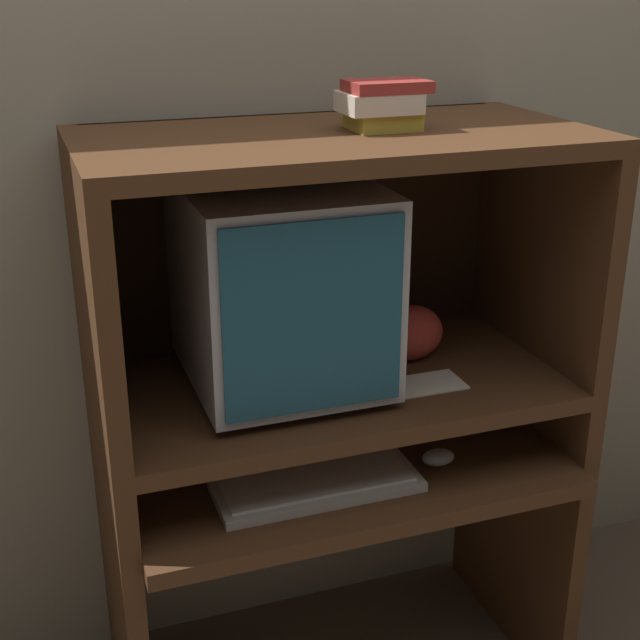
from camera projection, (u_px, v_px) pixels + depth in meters
wall_back at (287, 129)px, 2.05m from camera, size 6.00×0.06×2.60m
desk_base at (341, 547)px, 2.05m from camera, size 1.03×0.59×0.64m
desk_monitor_shelf at (335, 393)px, 1.96m from camera, size 1.03×0.54×0.17m
hutch_upper at (331, 212)px, 1.84m from camera, size 1.03×0.54×0.53m
crt_monitor at (280, 284)px, 1.84m from camera, size 0.39×0.45×0.43m
keyboard at (317, 485)px, 1.84m from camera, size 0.43×0.16×0.03m
mouse at (438, 457)px, 1.93m from camera, size 0.07×0.05×0.03m
snack_bag at (410, 333)px, 2.01m from camera, size 0.15×0.12×0.13m
book_stack at (382, 104)px, 1.75m from camera, size 0.17×0.12×0.10m
paper_card at (427, 384)px, 1.91m from camera, size 0.15×0.10×0.00m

